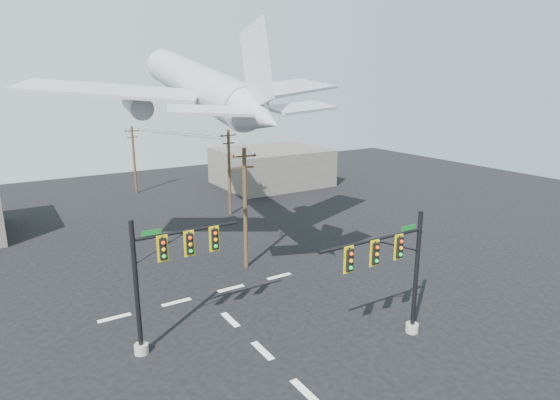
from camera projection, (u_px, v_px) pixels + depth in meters
ground at (304, 391)px, 22.12m from camera, size 120.00×120.00×0.00m
lane_markings at (251, 339)px, 26.51m from camera, size 14.00×21.20×0.01m
signal_mast_near at (395, 272)px, 25.34m from camera, size 7.24×0.81×7.35m
signal_mast_far at (164, 276)px, 24.83m from camera, size 6.24×0.82×7.50m
utility_pole_a at (245, 207)px, 35.61m from camera, size 1.89×0.32×9.43m
utility_pole_b at (229, 171)px, 50.21m from camera, size 1.87×0.35×9.26m
utility_pole_c at (134, 159)px, 59.99m from camera, size 1.77×0.29×8.64m
power_lines at (200, 138)px, 48.35m from camera, size 7.67×29.79×0.40m
airliner at (197, 84)px, 35.08m from camera, size 25.11×26.38×7.02m
building_right at (271, 167)px, 65.66m from camera, size 14.00×12.00×5.00m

